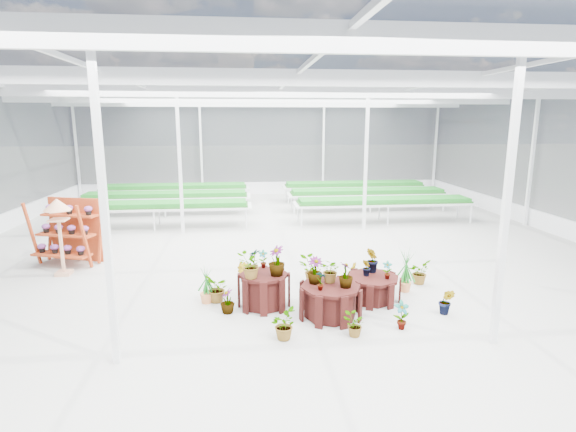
{
  "coord_description": "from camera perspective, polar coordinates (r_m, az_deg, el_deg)",
  "views": [
    {
      "loc": [
        -1.06,
        -10.43,
        3.57
      ],
      "look_at": [
        0.04,
        0.28,
        1.3
      ],
      "focal_mm": 28.0,
      "sensor_mm": 36.0,
      "label": 1
    }
  ],
  "objects": [
    {
      "name": "nursery_benches",
      "position": [
        17.94,
        -2.41,
        1.78
      ],
      "size": [
        16.0,
        7.0,
        0.84
      ],
      "primitive_type": null,
      "color": "silver",
      "rests_on": "ground"
    },
    {
      "name": "steel_frame",
      "position": [
        10.57,
        -0.09,
        4.73
      ],
      "size": [
        18.0,
        24.0,
        4.5
      ],
      "primitive_type": null,
      "color": "silver",
      "rests_on": "ground"
    },
    {
      "name": "shelf_rack",
      "position": [
        12.62,
        -26.28,
        -1.88
      ],
      "size": [
        1.75,
        1.28,
        1.66
      ],
      "primitive_type": null,
      "rotation": [
        0.0,
        0.0,
        -0.32
      ],
      "color": "#9C3415",
      "rests_on": "ground"
    },
    {
      "name": "plinth_low",
      "position": [
        9.4,
        10.6,
        -8.98
      ],
      "size": [
        1.48,
        1.48,
        0.5
      ],
      "primitive_type": "cylinder",
      "rotation": [
        0.0,
        0.0,
        0.43
      ],
      "color": "black",
      "rests_on": "ground"
    },
    {
      "name": "bird_table",
      "position": [
        11.77,
        -26.93,
        -2.41
      ],
      "size": [
        0.5,
        0.5,
        1.84
      ],
      "primitive_type": null,
      "rotation": [
        0.0,
        0.0,
        -0.16
      ],
      "color": "tan",
      "rests_on": "ground"
    },
    {
      "name": "plinth_tall",
      "position": [
        8.92,
        -3.07,
        -9.36
      ],
      "size": [
        1.04,
        1.04,
        0.67
      ],
      "primitive_type": "cylinder",
      "rotation": [
        0.0,
        0.0,
        -0.06
      ],
      "color": "black",
      "rests_on": "ground"
    },
    {
      "name": "greenhouse_shell",
      "position": [
        10.57,
        -0.09,
        4.73
      ],
      "size": [
        18.0,
        24.0,
        4.5
      ],
      "primitive_type": null,
      "color": "white",
      "rests_on": "ground"
    },
    {
      "name": "plinth_mid",
      "position": [
        8.52,
        5.38,
        -10.69
      ],
      "size": [
        1.39,
        1.39,
        0.61
      ],
      "primitive_type": "cylinder",
      "rotation": [
        0.0,
        0.0,
        0.24
      ],
      "color": "black",
      "rests_on": "ground"
    },
    {
      "name": "ground_plane",
      "position": [
        11.07,
        -0.08,
        -6.9
      ],
      "size": [
        24.0,
        24.0,
        0.0
      ],
      "primitive_type": "plane",
      "color": "gray",
      "rests_on": "ground"
    },
    {
      "name": "nursery_plants",
      "position": [
        9.09,
        3.13,
        -7.94
      ],
      "size": [
        5.18,
        3.0,
        1.26
      ],
      "color": "#186A1D",
      "rests_on": "ground"
    }
  ]
}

